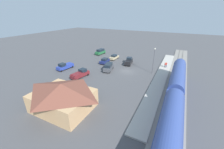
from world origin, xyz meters
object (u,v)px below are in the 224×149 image
at_px(sedan_navy, 105,61).
at_px(suv_charcoal, 108,67).
at_px(pedestrian_on_platform, 165,64).
at_px(sedan_tan, 114,57).
at_px(light_pole_near_platform, 154,58).
at_px(suv_green, 100,52).
at_px(station_building, 63,96).
at_px(pickup_blue, 65,66).
at_px(pickup_black, 129,61).
at_px(pickup_maroon, 80,74).
at_px(pedestrian_waiting_far, 166,64).

bearing_deg(sedan_navy, suv_charcoal, 128.66).
height_order(pedestrian_on_platform, sedan_tan, pedestrian_on_platform).
bearing_deg(sedan_navy, light_pole_near_platform, 174.17).
bearing_deg(sedan_tan, suv_green, -24.07).
height_order(station_building, suv_charcoal, station_building).
bearing_deg(pickup_blue, light_pole_near_platform, -160.54).
bearing_deg(pedestrian_on_platform, pickup_black, 6.64).
height_order(pedestrian_on_platform, light_pole_near_platform, light_pole_near_platform).
bearing_deg(pickup_black, suv_green, -22.71).
distance_m(station_building, suv_green, 36.97).
bearing_deg(station_building, pickup_maroon, -64.42).
height_order(pedestrian_waiting_far, sedan_tan, pedestrian_waiting_far).
bearing_deg(sedan_tan, light_pole_near_platform, 155.59).
relative_size(pedestrian_on_platform, pedestrian_waiting_far, 1.00).
relative_size(pedestrian_waiting_far, pickup_black, 0.30).
bearing_deg(pickup_blue, sedan_tan, -120.29).
relative_size(pedestrian_waiting_far, light_pole_near_platform, 0.23).
xyz_separation_m(pedestrian_waiting_far, suv_green, (27.12, -4.66, -0.13)).
relative_size(pickup_blue, sedan_tan, 1.22).
bearing_deg(pedestrian_waiting_far, pickup_blue, 28.06).
distance_m(pedestrian_waiting_far, suv_charcoal, 18.49).
bearing_deg(station_building, light_pole_near_platform, -115.20).
bearing_deg(sedan_navy, pedestrian_waiting_far, -167.44).
xyz_separation_m(pickup_blue, suv_green, (-1.13, -19.72, 0.12)).
xyz_separation_m(pedestrian_on_platform, pickup_black, (11.69, 1.36, -0.25)).
relative_size(station_building, suv_charcoal, 2.07).
relative_size(station_building, suv_green, 2.12).
height_order(pedestrian_on_platform, pickup_maroon, pickup_maroon).
xyz_separation_m(sedan_tan, light_pole_near_platform, (-15.78, 7.16, 3.86)).
bearing_deg(pickup_maroon, pickup_black, -116.93).
height_order(pedestrian_waiting_far, suv_charcoal, suv_charcoal).
xyz_separation_m(pickup_maroon, sedan_navy, (-0.21, -13.23, -0.15)).
height_order(station_building, light_pole_near_platform, light_pole_near_platform).
distance_m(station_building, pickup_black, 28.47).
bearing_deg(station_building, sedan_tan, -81.59).
bearing_deg(pickup_black, pedestrian_waiting_far, -172.22).
relative_size(station_building, sedan_tan, 2.34).
xyz_separation_m(pedestrian_on_platform, pickup_blue, (27.89, 14.78, -0.25)).
bearing_deg(sedan_navy, pickup_maroon, 89.08).
distance_m(pedestrian_on_platform, sedan_tan, 18.57).
bearing_deg(station_building, pickup_black, -94.55).
relative_size(pedestrian_waiting_far, pickup_blue, 0.30).
height_order(suv_charcoal, light_pole_near_platform, light_pole_near_platform).
bearing_deg(station_building, pickup_blue, -46.94).
bearing_deg(suv_charcoal, pickup_maroon, 58.89).
relative_size(pickup_black, pickup_maroon, 1.00).
bearing_deg(pedestrian_on_platform, suv_charcoal, 32.56).
relative_size(station_building, pickup_maroon, 1.91).
height_order(pedestrian_waiting_far, pickup_blue, pickup_blue).
bearing_deg(pedestrian_on_platform, sedan_navy, 11.99).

